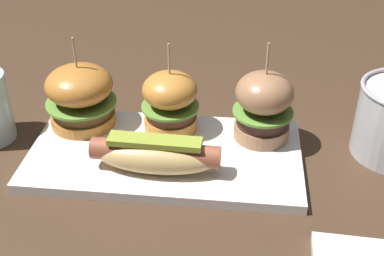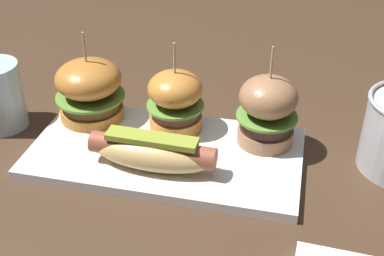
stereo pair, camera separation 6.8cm
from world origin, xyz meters
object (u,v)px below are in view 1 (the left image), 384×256
(hot_dog, at_px, (155,155))
(slider_left, at_px, (80,95))
(slider_center, at_px, (172,102))
(platter_main, at_px, (165,155))
(slider_right, at_px, (263,106))

(hot_dog, distance_m, slider_left, 0.16)
(hot_dog, bearing_deg, slider_center, 85.23)
(platter_main, relative_size, slider_right, 2.58)
(platter_main, height_order, slider_right, slider_right)
(platter_main, distance_m, hot_dog, 0.05)
(platter_main, xyz_separation_m, hot_dog, (-0.01, -0.04, 0.03))
(slider_right, bearing_deg, hot_dog, -145.60)
(platter_main, relative_size, hot_dog, 2.22)
(platter_main, xyz_separation_m, slider_right, (0.13, 0.05, 0.06))
(slider_center, bearing_deg, slider_left, 179.08)
(slider_left, distance_m, slider_center, 0.14)
(platter_main, relative_size, slider_center, 2.77)
(slider_center, distance_m, slider_right, 0.13)
(slider_left, relative_size, slider_center, 1.01)
(slider_left, bearing_deg, platter_main, -23.62)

